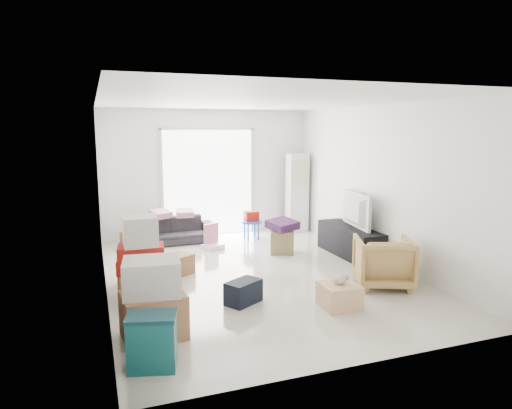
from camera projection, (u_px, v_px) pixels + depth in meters
The scene contains 21 objects.
room_shell at pixel (255, 190), 7.03m from camera, with size 4.98×6.48×3.18m.
sliding_door at pixel (208, 178), 9.81m from camera, with size 2.10×0.04×2.33m.
ac_tower at pixel (297, 193), 10.22m from camera, with size 0.45×0.30×1.75m, color silver.
tv_console at pixel (350, 241), 8.30m from camera, with size 0.48×1.60×0.53m, color black.
television at pixel (351, 223), 8.24m from camera, with size 1.08×0.62×0.14m, color black.
sofa at pixel (171, 226), 9.20m from camera, with size 1.78×0.52×0.69m, color #27272C.
pillow_left at pixel (160, 207), 9.11m from camera, with size 0.36×0.28×0.11m, color #C18DA1.
pillow_right at pixel (185, 206), 9.23m from camera, with size 0.33×0.26×0.11m, color #C18DA1.
armchair at pixel (383, 259), 6.67m from camera, with size 0.78×0.73×0.80m, color tan.
storage_bins at pixel (152, 341), 4.37m from camera, with size 0.54×0.44×0.54m.
box_stack_a at pixel (153, 300), 5.02m from camera, with size 0.72×0.62×0.89m.
box_stack_b at pixel (141, 264), 6.08m from camera, with size 0.67×0.62×1.15m.
box_stack_c at pixel (139, 257), 6.73m from camera, with size 0.66×0.58×0.87m.
loose_box at pixel (179, 264), 7.28m from camera, with size 0.38×0.38×0.31m, color #8B5A3F.
duffel_bag at pixel (243, 292), 6.03m from camera, with size 0.48×0.29×0.31m, color black.
ottoman at pixel (282, 242), 8.49m from camera, with size 0.43×0.43×0.43m, color #968C57.
blanket at pixel (282, 227), 8.45m from camera, with size 0.47×0.47×0.14m, color #3C1B44.
kids_table at pixel (251, 219), 9.55m from camera, with size 0.45×0.45×0.59m.
toy_walker at pixel (212, 242), 8.82m from camera, with size 0.45×0.43×0.47m.
wood_crate at pixel (339, 296), 5.90m from camera, with size 0.46×0.46×0.31m, color tan.
plush_bunny at pixel (341, 280), 5.88m from camera, with size 0.25×0.14×0.12m.
Camera 1 is at (-2.35, -6.56, 2.28)m, focal length 32.00 mm.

